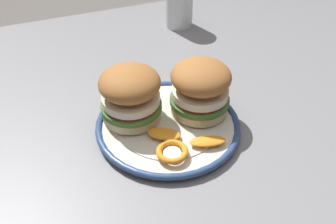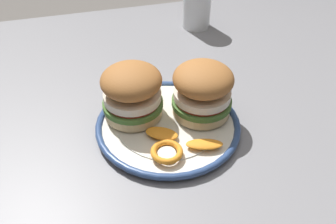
% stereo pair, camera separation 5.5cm
% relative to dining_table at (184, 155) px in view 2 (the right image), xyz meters
% --- Properties ---
extents(dining_table, '(1.37, 1.09, 0.75)m').
position_rel_dining_table_xyz_m(dining_table, '(0.00, 0.00, 0.00)').
color(dining_table, gray).
rests_on(dining_table, ground).
extents(dinner_plate, '(0.26, 0.26, 0.02)m').
position_rel_dining_table_xyz_m(dinner_plate, '(0.03, 0.01, 0.09)').
color(dinner_plate, silver).
rests_on(dinner_plate, dining_table).
extents(sandwich_half_left, '(0.13, 0.13, 0.10)m').
position_rel_dining_table_xyz_m(sandwich_half_left, '(0.09, -0.03, 0.15)').
color(sandwich_half_left, beige).
rests_on(sandwich_half_left, dinner_plate).
extents(sandwich_half_right, '(0.13, 0.13, 0.10)m').
position_rel_dining_table_xyz_m(sandwich_half_right, '(-0.03, -0.01, 0.15)').
color(sandwich_half_right, beige).
rests_on(sandwich_half_right, dinner_plate).
extents(orange_peel_curled, '(0.07, 0.07, 0.01)m').
position_rel_dining_table_xyz_m(orange_peel_curled, '(0.06, 0.08, 0.11)').
color(orange_peel_curled, orange).
rests_on(orange_peel_curled, dinner_plate).
extents(orange_peel_strip_long, '(0.07, 0.06, 0.01)m').
position_rel_dining_table_xyz_m(orange_peel_strip_long, '(0.05, 0.04, 0.11)').
color(orange_peel_strip_long, orange).
rests_on(orange_peel_strip_long, dinner_plate).
extents(orange_peel_strip_short, '(0.07, 0.04, 0.01)m').
position_rel_dining_table_xyz_m(orange_peel_strip_short, '(-0.01, 0.08, 0.11)').
color(orange_peel_strip_short, orange).
rests_on(orange_peel_strip_short, dinner_plate).
extents(drinking_glass, '(0.07, 0.07, 0.14)m').
position_rel_dining_table_xyz_m(drinking_glass, '(-0.15, -0.38, 0.14)').
color(drinking_glass, white).
rests_on(drinking_glass, dining_table).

